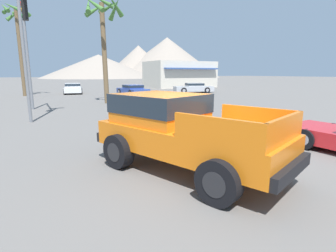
{
  "coord_description": "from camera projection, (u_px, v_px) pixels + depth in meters",
  "views": [
    {
      "loc": [
        -3.72,
        -4.9,
        2.29
      ],
      "look_at": [
        -0.46,
        1.07,
        0.91
      ],
      "focal_mm": 28.0,
      "sensor_mm": 36.0,
      "label": 1
    }
  ],
  "objects": [
    {
      "name": "ground_plane",
      "position": [
        205.0,
        168.0,
        6.42
      ],
      "size": [
        320.0,
        320.0,
        0.0
      ],
      "primitive_type": "plane",
      "color": "slate"
    },
    {
      "name": "orange_pickup_truck",
      "position": [
        178.0,
        127.0,
        6.26
      ],
      "size": [
        3.34,
        5.1,
        1.78
      ],
      "rotation": [
        0.0,
        0.0,
        0.35
      ],
      "color": "orange",
      "rests_on": "ground_plane"
    },
    {
      "name": "parked_car_silver",
      "position": [
        194.0,
        88.0,
        30.78
      ],
      "size": [
        4.83,
        2.99,
        1.14
      ],
      "rotation": [
        0.0,
        0.0,
        1.27
      ],
      "color": "#B7BABF",
      "rests_on": "ground_plane"
    },
    {
      "name": "parked_car_blue",
      "position": [
        133.0,
        90.0,
        27.47
      ],
      "size": [
        2.18,
        4.61,
        1.08
      ],
      "rotation": [
        0.0,
        0.0,
        0.07
      ],
      "color": "#334C9E",
      "rests_on": "ground_plane"
    },
    {
      "name": "parked_car_white",
      "position": [
        73.0,
        88.0,
        29.61
      ],
      "size": [
        2.46,
        4.28,
        1.15
      ],
      "rotation": [
        0.0,
        0.0,
        2.97
      ],
      "color": "white",
      "rests_on": "ground_plane"
    },
    {
      "name": "traffic_light_main",
      "position": [
        26.0,
        38.0,
        14.51
      ],
      "size": [
        0.38,
        4.58,
        5.96
      ],
      "rotation": [
        0.0,
        0.0,
        4.71
      ],
      "color": "slate",
      "rests_on": "ground_plane"
    },
    {
      "name": "palm_tree_short",
      "position": [
        18.0,
        28.0,
        25.28
      ],
      "size": [
        2.7,
        2.66,
        8.92
      ],
      "color": "brown",
      "rests_on": "ground_plane"
    },
    {
      "name": "palm_tree_leaning",
      "position": [
        103.0,
        24.0,
        19.14
      ],
      "size": [
        3.03,
        2.9,
        7.73
      ],
      "color": "brown",
      "rests_on": "ground_plane"
    },
    {
      "name": "storefront_building",
      "position": [
        180.0,
        74.0,
        42.83
      ],
      "size": [
        10.39,
        7.38,
        4.09
      ],
      "color": "beige",
      "rests_on": "ground_plane"
    },
    {
      "name": "distant_mountain_range",
      "position": [
        147.0,
        60.0,
        137.07
      ],
      "size": [
        93.42,
        60.55,
        21.07
      ],
      "color": "gray",
      "rests_on": "ground_plane"
    }
  ]
}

